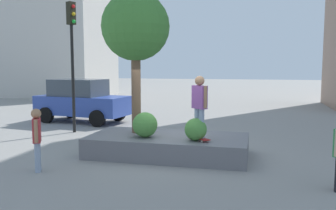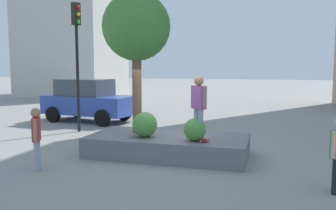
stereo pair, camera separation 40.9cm
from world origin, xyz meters
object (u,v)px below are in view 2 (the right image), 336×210
object	(u,v)px
skateboard	(198,138)
sedan_parked	(88,100)
plaza_tree	(136,28)
traffic_light_median	(77,46)
planter_ledge	(168,146)
passerby_with_bag	(36,134)
skateboarder	(199,102)

from	to	relation	value
skateboard	sedan_parked	xyz separation A→B (m)	(-6.39, 5.49, 0.37)
plaza_tree	traffic_light_median	world-z (taller)	traffic_light_median
planter_ledge	traffic_light_median	size ratio (longest dim) A/B	0.91
skateboard	traffic_light_median	distance (m)	6.81
plaza_tree	sedan_parked	bearing A→B (deg)	132.05
planter_ledge	passerby_with_bag	xyz separation A→B (m)	(-2.75, -2.31, 0.61)
planter_ledge	skateboarder	world-z (taller)	skateboarder
skateboard	plaza_tree	bearing A→B (deg)	161.97
sedan_parked	traffic_light_median	bearing A→B (deg)	-68.68
passerby_with_bag	sedan_parked	bearing A→B (deg)	109.79
plaza_tree	skateboard	xyz separation A→B (m)	(2.03, -0.66, -3.08)
planter_ledge	skateboarder	bearing A→B (deg)	-21.90
traffic_light_median	planter_ledge	bearing A→B (deg)	-30.76
skateboard	traffic_light_median	size ratio (longest dim) A/B	0.14
traffic_light_median	passerby_with_bag	size ratio (longest dim) A/B	3.20
skateboarder	planter_ledge	bearing A→B (deg)	158.10
passerby_with_bag	planter_ledge	bearing A→B (deg)	39.95
planter_ledge	passerby_with_bag	bearing A→B (deg)	-140.05
plaza_tree	skateboard	distance (m)	3.75
passerby_with_bag	skateboarder	bearing A→B (deg)	27.17
plaza_tree	skateboarder	bearing A→B (deg)	-18.03
skateboarder	skateboard	bearing A→B (deg)	-90.00
planter_ledge	passerby_with_bag	size ratio (longest dim) A/B	2.91
skateboarder	passerby_with_bag	xyz separation A→B (m)	(-3.73, -1.91, -0.72)
planter_ledge	traffic_light_median	bearing A→B (deg)	149.24
plaza_tree	skateboard	world-z (taller)	plaza_tree
plaza_tree	skateboarder	xyz separation A→B (m)	(2.03, -0.66, -2.09)
skateboard	skateboarder	size ratio (longest dim) A/B	0.43
planter_ledge	skateboarder	size ratio (longest dim) A/B	2.71
plaza_tree	sedan_parked	distance (m)	7.05
skateboarder	sedan_parked	size ratio (longest dim) A/B	0.38
traffic_light_median	plaza_tree	bearing A→B (deg)	-35.03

